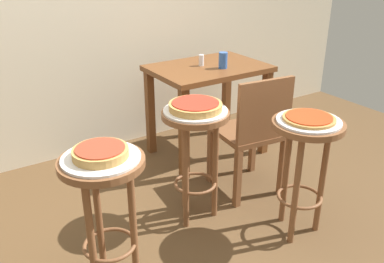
{
  "coord_description": "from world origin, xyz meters",
  "views": [
    {
      "loc": [
        -0.87,
        -1.55,
        1.6
      ],
      "look_at": [
        0.29,
        0.24,
        0.65
      ],
      "focal_mm": 39.36,
      "sensor_mm": 36.0,
      "label": 1
    }
  ],
  "objects_px": {
    "dining_table": "(208,83)",
    "stool_middle": "(105,194)",
    "condiment_shaker": "(201,60)",
    "serving_plate_foreground": "(309,121)",
    "serving_plate_middle": "(101,158)",
    "pizza_foreground": "(309,118)",
    "stool_leftside": "(195,141)",
    "serving_plate_leftside": "(195,111)",
    "cup_near_edge": "(223,60)",
    "stool_foreground": "(305,152)",
    "pizza_middle": "(100,152)",
    "pizza_leftside": "(195,106)",
    "wooden_chair": "(253,131)"
  },
  "relations": [
    {
      "from": "pizza_middle",
      "to": "pizza_leftside",
      "type": "relative_size",
      "value": 0.82
    },
    {
      "from": "stool_middle",
      "to": "stool_leftside",
      "type": "distance_m",
      "value": 0.73
    },
    {
      "from": "pizza_middle",
      "to": "stool_leftside",
      "type": "height_order",
      "value": "pizza_middle"
    },
    {
      "from": "serving_plate_middle",
      "to": "pizza_leftside",
      "type": "height_order",
      "value": "pizza_leftside"
    },
    {
      "from": "serving_plate_foreground",
      "to": "pizza_foreground",
      "type": "bearing_deg",
      "value": 180.0
    },
    {
      "from": "stool_leftside",
      "to": "serving_plate_leftside",
      "type": "xyz_separation_m",
      "value": [
        -0.0,
        -0.0,
        0.19
      ]
    },
    {
      "from": "cup_near_edge",
      "to": "serving_plate_foreground",
      "type": "bearing_deg",
      "value": -101.32
    },
    {
      "from": "wooden_chair",
      "to": "cup_near_edge",
      "type": "bearing_deg",
      "value": 74.05
    },
    {
      "from": "pizza_foreground",
      "to": "stool_leftside",
      "type": "bearing_deg",
      "value": 133.02
    },
    {
      "from": "serving_plate_foreground",
      "to": "stool_middle",
      "type": "xyz_separation_m",
      "value": [
        -1.11,
        0.21,
        -0.19
      ]
    },
    {
      "from": "dining_table",
      "to": "serving_plate_leftside",
      "type": "bearing_deg",
      "value": -129.71
    },
    {
      "from": "stool_middle",
      "to": "condiment_shaker",
      "type": "height_order",
      "value": "condiment_shaker"
    },
    {
      "from": "serving_plate_foreground",
      "to": "wooden_chair",
      "type": "xyz_separation_m",
      "value": [
        0.05,
        0.5,
        -0.26
      ]
    },
    {
      "from": "cup_near_edge",
      "to": "condiment_shaker",
      "type": "height_order",
      "value": "cup_near_edge"
    },
    {
      "from": "stool_foreground",
      "to": "stool_leftside",
      "type": "relative_size",
      "value": 1.0
    },
    {
      "from": "stool_foreground",
      "to": "serving_plate_foreground",
      "type": "xyz_separation_m",
      "value": [
        -0.0,
        0.0,
        0.19
      ]
    },
    {
      "from": "stool_foreground",
      "to": "pizza_foreground",
      "type": "height_order",
      "value": "pizza_foreground"
    },
    {
      "from": "stool_leftside",
      "to": "serving_plate_foreground",
      "type": "bearing_deg",
      "value": -46.98
    },
    {
      "from": "serving_plate_leftside",
      "to": "cup_near_edge",
      "type": "distance_m",
      "value": 0.88
    },
    {
      "from": "wooden_chair",
      "to": "dining_table",
      "type": "bearing_deg",
      "value": 81.21
    },
    {
      "from": "stool_middle",
      "to": "pizza_middle",
      "type": "relative_size",
      "value": 2.85
    },
    {
      "from": "stool_foreground",
      "to": "dining_table",
      "type": "bearing_deg",
      "value": 82.44
    },
    {
      "from": "pizza_leftside",
      "to": "wooden_chair",
      "type": "distance_m",
      "value": 0.56
    },
    {
      "from": "pizza_foreground",
      "to": "stool_middle",
      "type": "relative_size",
      "value": 0.4
    },
    {
      "from": "stool_foreground",
      "to": "serving_plate_foreground",
      "type": "distance_m",
      "value": 0.19
    },
    {
      "from": "serving_plate_leftside",
      "to": "pizza_foreground",
      "type": "bearing_deg",
      "value": -46.98
    },
    {
      "from": "pizza_middle",
      "to": "dining_table",
      "type": "bearing_deg",
      "value": 37.27
    },
    {
      "from": "stool_middle",
      "to": "serving_plate_leftside",
      "type": "distance_m",
      "value": 0.75
    },
    {
      "from": "pizza_middle",
      "to": "stool_leftside",
      "type": "bearing_deg",
      "value": 20.69
    },
    {
      "from": "dining_table",
      "to": "stool_middle",
      "type": "bearing_deg",
      "value": -142.73
    },
    {
      "from": "pizza_middle",
      "to": "stool_foreground",
      "type": "bearing_deg",
      "value": -10.55
    },
    {
      "from": "pizza_foreground",
      "to": "dining_table",
      "type": "bearing_deg",
      "value": 82.44
    },
    {
      "from": "serving_plate_middle",
      "to": "cup_near_edge",
      "type": "bearing_deg",
      "value": 32.83
    },
    {
      "from": "pizza_foreground",
      "to": "pizza_leftside",
      "type": "xyz_separation_m",
      "value": [
        -0.43,
        0.46,
        0.01
      ]
    },
    {
      "from": "pizza_foreground",
      "to": "stool_leftside",
      "type": "relative_size",
      "value": 0.4
    },
    {
      "from": "pizza_middle",
      "to": "stool_leftside",
      "type": "relative_size",
      "value": 0.35
    },
    {
      "from": "serving_plate_leftside",
      "to": "pizza_leftside",
      "type": "bearing_deg",
      "value": -90.0
    },
    {
      "from": "pizza_middle",
      "to": "pizza_leftside",
      "type": "distance_m",
      "value": 0.73
    },
    {
      "from": "dining_table",
      "to": "pizza_foreground",
      "type": "bearing_deg",
      "value": -97.56
    },
    {
      "from": "cup_near_edge",
      "to": "stool_middle",
      "type": "bearing_deg",
      "value": -147.17
    },
    {
      "from": "stool_leftside",
      "to": "stool_foreground",
      "type": "bearing_deg",
      "value": -46.98
    },
    {
      "from": "serving_plate_foreground",
      "to": "serving_plate_middle",
      "type": "xyz_separation_m",
      "value": [
        -1.11,
        0.21,
        0.0
      ]
    },
    {
      "from": "pizza_middle",
      "to": "dining_table",
      "type": "distance_m",
      "value": 1.6
    },
    {
      "from": "serving_plate_foreground",
      "to": "stool_leftside",
      "type": "bearing_deg",
      "value": 133.02
    },
    {
      "from": "serving_plate_foreground",
      "to": "cup_near_edge",
      "type": "height_order",
      "value": "cup_near_edge"
    },
    {
      "from": "stool_leftside",
      "to": "serving_plate_leftside",
      "type": "height_order",
      "value": "serving_plate_leftside"
    },
    {
      "from": "stool_middle",
      "to": "condiment_shaker",
      "type": "relative_size",
      "value": 8.4
    },
    {
      "from": "stool_leftside",
      "to": "pizza_foreground",
      "type": "bearing_deg",
      "value": -46.98
    },
    {
      "from": "condiment_shaker",
      "to": "wooden_chair",
      "type": "height_order",
      "value": "wooden_chair"
    },
    {
      "from": "serving_plate_foreground",
      "to": "dining_table",
      "type": "height_order",
      "value": "dining_table"
    }
  ]
}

